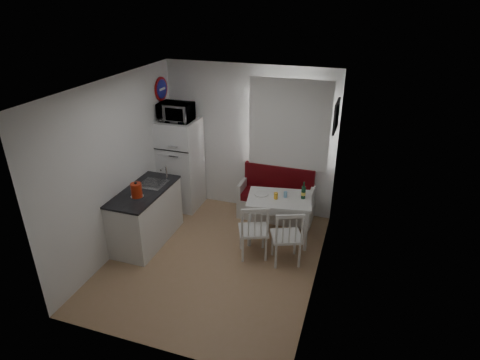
# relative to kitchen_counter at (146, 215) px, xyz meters

# --- Properties ---
(floor) EXTENTS (3.00, 3.50, 0.02)m
(floor) POSITION_rel_kitchen_counter_xyz_m (1.20, -0.16, -0.46)
(floor) COLOR tan
(floor) RESTS_ON ground
(ceiling) EXTENTS (3.00, 3.50, 0.02)m
(ceiling) POSITION_rel_kitchen_counter_xyz_m (1.20, -0.16, 2.14)
(ceiling) COLOR white
(ceiling) RESTS_ON wall_back
(wall_back) EXTENTS (3.00, 0.02, 2.60)m
(wall_back) POSITION_rel_kitchen_counter_xyz_m (1.20, 1.59, 0.84)
(wall_back) COLOR white
(wall_back) RESTS_ON floor
(wall_front) EXTENTS (3.00, 0.02, 2.60)m
(wall_front) POSITION_rel_kitchen_counter_xyz_m (1.20, -1.91, 0.84)
(wall_front) COLOR white
(wall_front) RESTS_ON floor
(wall_left) EXTENTS (0.02, 3.50, 2.60)m
(wall_left) POSITION_rel_kitchen_counter_xyz_m (-0.30, -0.16, 0.84)
(wall_left) COLOR white
(wall_left) RESTS_ON floor
(wall_right) EXTENTS (0.02, 3.50, 2.60)m
(wall_right) POSITION_rel_kitchen_counter_xyz_m (2.70, -0.16, 0.84)
(wall_right) COLOR white
(wall_right) RESTS_ON floor
(window) EXTENTS (1.22, 0.06, 1.47)m
(window) POSITION_rel_kitchen_counter_xyz_m (1.90, 1.56, 1.17)
(window) COLOR silver
(window) RESTS_ON wall_back
(curtain) EXTENTS (1.35, 0.02, 1.50)m
(curtain) POSITION_rel_kitchen_counter_xyz_m (1.90, 1.49, 1.22)
(curtain) COLOR white
(curtain) RESTS_ON wall_back
(kitchen_counter) EXTENTS (0.62, 1.32, 1.16)m
(kitchen_counter) POSITION_rel_kitchen_counter_xyz_m (0.00, 0.00, 0.00)
(kitchen_counter) COLOR silver
(kitchen_counter) RESTS_ON floor
(wall_sign) EXTENTS (0.03, 0.40, 0.40)m
(wall_sign) POSITION_rel_kitchen_counter_xyz_m (-0.27, 1.29, 1.69)
(wall_sign) COLOR navy
(wall_sign) RESTS_ON wall_left
(picture_frame) EXTENTS (0.04, 0.52, 0.42)m
(picture_frame) POSITION_rel_kitchen_counter_xyz_m (2.67, 0.94, 1.59)
(picture_frame) COLOR black
(picture_frame) RESTS_ON wall_right
(bench) EXTENTS (1.29, 0.50, 0.92)m
(bench) POSITION_rel_kitchen_counter_xyz_m (1.77, 1.35, -0.15)
(bench) COLOR silver
(bench) RESTS_ON floor
(dining_table) EXTENTS (1.09, 0.85, 0.74)m
(dining_table) POSITION_rel_kitchen_counter_xyz_m (1.97, 0.71, 0.20)
(dining_table) COLOR silver
(dining_table) RESTS_ON floor
(chair_left) EXTENTS (0.55, 0.55, 0.49)m
(chair_left) POSITION_rel_kitchen_counter_xyz_m (1.72, 0.05, 0.10)
(chair_left) COLOR silver
(chair_left) RESTS_ON floor
(chair_right) EXTENTS (0.54, 0.54, 0.48)m
(chair_right) POSITION_rel_kitchen_counter_xyz_m (2.22, 0.05, 0.10)
(chair_right) COLOR silver
(chair_right) RESTS_ON floor
(fridge) EXTENTS (0.66, 0.66, 1.65)m
(fridge) POSITION_rel_kitchen_counter_xyz_m (0.02, 1.24, 0.37)
(fridge) COLOR white
(fridge) RESTS_ON floor
(microwave) EXTENTS (0.56, 0.38, 0.31)m
(microwave) POSITION_rel_kitchen_counter_xyz_m (0.02, 1.19, 1.35)
(microwave) COLOR white
(microwave) RESTS_ON fridge
(kettle) EXTENTS (0.19, 0.19, 0.26)m
(kettle) POSITION_rel_kitchen_counter_xyz_m (0.05, -0.25, 0.57)
(kettle) COLOR #B0270E
(kettle) RESTS_ON kitchen_counter
(wine_bottle) EXTENTS (0.07, 0.07, 0.28)m
(wine_bottle) POSITION_rel_kitchen_counter_xyz_m (2.32, 0.81, 0.42)
(wine_bottle) COLOR #133D23
(wine_bottle) RESTS_ON dining_table
(drinking_glass_orange) EXTENTS (0.06, 0.06, 0.10)m
(drinking_glass_orange) POSITION_rel_kitchen_counter_xyz_m (1.92, 0.66, 0.33)
(drinking_glass_orange) COLOR yellow
(drinking_glass_orange) RESTS_ON dining_table
(drinking_glass_blue) EXTENTS (0.06, 0.06, 0.09)m
(drinking_glass_blue) POSITION_rel_kitchen_counter_xyz_m (2.05, 0.76, 0.33)
(drinking_glass_blue) COLOR #89C1E9
(drinking_glass_blue) RESTS_ON dining_table
(plate) EXTENTS (0.22, 0.22, 0.02)m
(plate) POSITION_rel_kitchen_counter_xyz_m (1.67, 0.73, 0.29)
(plate) COLOR white
(plate) RESTS_ON dining_table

